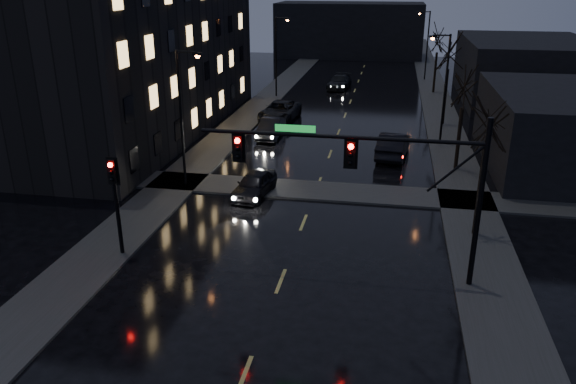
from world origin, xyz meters
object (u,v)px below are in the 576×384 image
at_px(oncoming_car_b, 270,129).
at_px(oncoming_car_c, 280,111).
at_px(oncoming_car_a, 254,184).
at_px(oncoming_car_d, 339,82).
at_px(lead_car, 393,145).

relative_size(oncoming_car_b, oncoming_car_c, 0.75).
xyz_separation_m(oncoming_car_a, oncoming_car_b, (-1.71, 12.26, 0.03)).
bearing_deg(oncoming_car_c, oncoming_car_d, 81.39).
distance_m(oncoming_car_a, lead_car, 11.85).
bearing_deg(oncoming_car_a, oncoming_car_d, 95.26).
distance_m(oncoming_car_b, oncoming_car_d, 21.55).
bearing_deg(oncoming_car_d, oncoming_car_c, -96.51).
bearing_deg(oncoming_car_b, lead_car, -18.30).
relative_size(oncoming_car_a, lead_car, 0.79).
height_order(oncoming_car_b, oncoming_car_c, oncoming_car_c).
distance_m(oncoming_car_b, lead_car, 9.96).
height_order(oncoming_car_b, lead_car, lead_car).
height_order(oncoming_car_c, lead_car, lead_car).
xyz_separation_m(oncoming_car_b, oncoming_car_d, (3.26, 21.30, 0.01)).
bearing_deg(oncoming_car_a, oncoming_car_b, 105.84).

